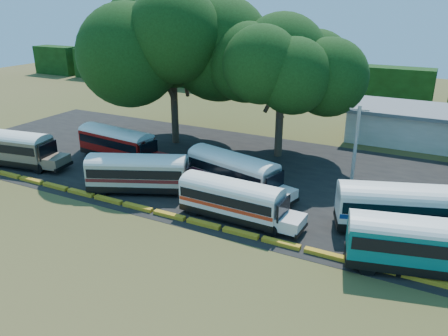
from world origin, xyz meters
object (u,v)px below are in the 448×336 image
at_px(bus_cream_west, 140,171).
at_px(bus_white_red, 234,198).
at_px(bus_beige, 11,146).
at_px(bus_red, 118,142).
at_px(bus_teal, 427,243).
at_px(tree_west, 172,38).

distance_m(bus_cream_west, bus_white_red, 9.35).
distance_m(bus_beige, bus_red, 10.32).
xyz_separation_m(bus_beige, bus_teal, (37.84, -1.18, -0.01)).
bearing_deg(bus_cream_west, bus_teal, -28.37).
xyz_separation_m(bus_red, bus_white_red, (16.30, -6.40, -0.16)).
xyz_separation_m(bus_beige, bus_white_red, (24.64, -0.32, -0.24)).
bearing_deg(bus_cream_west, bus_beige, 158.36).
relative_size(bus_beige, tree_west, 0.65).
bearing_deg(bus_cream_west, bus_red, 118.05).
xyz_separation_m(bus_white_red, bus_teal, (13.21, -0.86, 0.23)).
height_order(bus_teal, tree_west, tree_west).
xyz_separation_m(bus_cream_west, bus_teal, (22.51, -1.78, 0.11)).
height_order(bus_cream_west, tree_west, tree_west).
distance_m(bus_beige, bus_white_red, 24.64).
distance_m(bus_red, tree_west, 12.56).
distance_m(bus_beige, bus_cream_west, 15.34).
bearing_deg(tree_west, bus_white_red, -44.46).
bearing_deg(bus_white_red, bus_red, 160.45).
distance_m(bus_red, bus_cream_west, 8.88).
relative_size(bus_beige, bus_red, 1.05).
bearing_deg(bus_teal, bus_white_red, 162.41).
bearing_deg(bus_white_red, bus_teal, -1.83).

